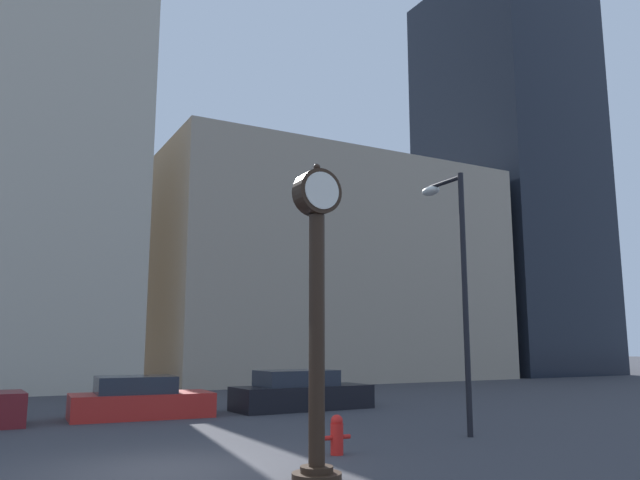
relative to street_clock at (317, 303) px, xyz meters
The scene contains 8 objects.
ground_plane 3.90m from the street_clock, 135.13° to the left, with size 200.00×200.00×0.00m, color #38383D.
building_storefront_row 29.83m from the street_clock, 61.07° to the left, with size 21.54×12.00×13.46m.
building_glass_modern 42.28m from the street_clock, 39.93° to the left, with size 9.77×12.00×31.06m.
street_clock is the anchor object (origin of this frame).
car_red 10.39m from the street_clock, 93.25° to the left, with size 4.18×2.09×1.21m.
car_black 11.20m from the street_clock, 64.61° to the left, with size 4.76×1.90×1.30m.
fire_hydrant_near 3.40m from the street_clock, 52.11° to the left, with size 0.59×0.26×0.77m.
street_lamp_right 6.28m from the street_clock, 27.54° to the left, with size 0.36×1.57×6.42m.
Camera 1 is at (-3.05, -11.13, 2.16)m, focal length 35.00 mm.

